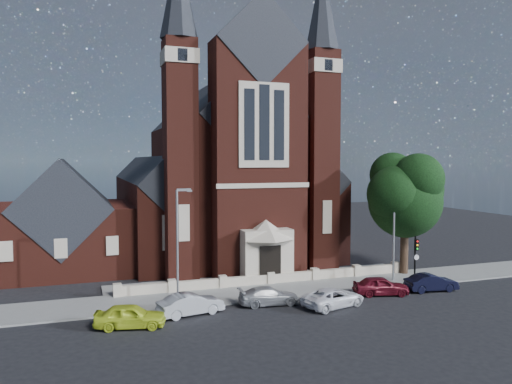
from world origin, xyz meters
TOP-DOWN VIEW (x-y plane):
  - ground at (0.00, 15.00)m, footprint 120.00×120.00m
  - pavement_strip at (0.00, 4.50)m, footprint 60.00×5.00m
  - forecourt_paving at (0.00, 8.50)m, footprint 26.00×3.00m
  - forecourt_wall at (0.00, 6.50)m, footprint 24.00×0.40m
  - church at (-0.00, 22.94)m, footprint 20.01×34.90m
  - parish_hall at (-16.00, 18.00)m, footprint 12.00×12.20m
  - street_tree at (12.60, 5.71)m, footprint 6.40×6.60m
  - street_lamp_left at (-7.91, 4.00)m, footprint 1.16×0.22m
  - street_lamp_right at (10.09, 4.00)m, footprint 1.16×0.22m
  - traffic_signal at (11.00, 2.43)m, footprint 0.28×0.42m
  - car_lime_van at (-11.71, -0.53)m, footprint 4.51×2.62m
  - car_silver_a at (-7.75, 0.75)m, footprint 4.54×2.38m
  - car_silver_b at (-2.12, 1.20)m, footprint 4.42×2.10m
  - car_white_suv at (1.90, -0.72)m, footprint 5.05×3.30m
  - car_dark_red at (6.70, 0.79)m, footprint 4.42×2.72m
  - car_navy at (11.01, 0.48)m, footprint 4.18×1.85m

SIDE VIEW (x-z plane):
  - ground at x=0.00m, z-range 0.00..0.00m
  - pavement_strip at x=0.00m, z-range -0.06..0.06m
  - forecourt_paving at x=0.00m, z-range -0.07..0.07m
  - forecourt_wall at x=0.00m, z-range -0.45..0.45m
  - car_silver_b at x=-2.12m, z-range 0.00..1.24m
  - car_white_suv at x=1.90m, z-range 0.00..1.29m
  - car_navy at x=11.01m, z-range 0.00..1.34m
  - car_dark_red at x=6.70m, z-range 0.00..1.40m
  - car_silver_a at x=-7.75m, z-range 0.00..1.42m
  - car_lime_van at x=-11.71m, z-range 0.00..1.44m
  - traffic_signal at x=11.00m, z-range 0.58..4.58m
  - parish_hall at x=-16.00m, z-range -1.11..9.13m
  - street_lamp_left at x=-7.91m, z-range 0.55..8.64m
  - street_lamp_right at x=10.09m, z-range 0.55..8.64m
  - street_tree at x=12.60m, z-range 1.61..12.31m
  - church at x=0.00m, z-range -6.41..22.79m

